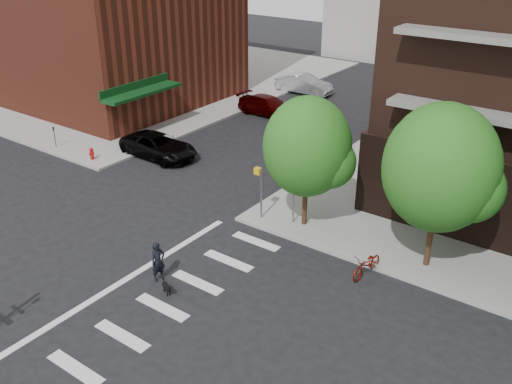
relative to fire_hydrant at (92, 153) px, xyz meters
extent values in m
plane|color=black|center=(10.50, -7.80, -0.55)|extent=(120.00, 120.00, 0.00)
cube|color=gray|center=(-14.00, 15.70, -0.48)|extent=(31.00, 33.00, 0.15)
cube|color=silver|center=(13.50, -11.80, -0.55)|extent=(2.40, 0.50, 0.01)
cube|color=silver|center=(13.50, -9.80, -0.55)|extent=(2.40, 0.50, 0.01)
cube|color=silver|center=(13.50, -7.80, -0.55)|extent=(2.40, 0.50, 0.01)
cube|color=silver|center=(13.50, -5.80, -0.55)|extent=(2.40, 0.50, 0.01)
cube|color=silver|center=(13.50, -3.80, -0.55)|extent=(2.40, 0.50, 0.01)
cube|color=silver|center=(13.50, -1.80, -0.55)|extent=(2.40, 0.50, 0.01)
cube|color=silver|center=(11.00, -7.80, -0.55)|extent=(0.30, 13.00, 0.01)
cube|color=#0C3814|center=(-0.80, 5.20, 2.40)|extent=(1.40, 6.00, 0.20)
cylinder|color=#301E11|center=(14.50, 0.70, 0.75)|extent=(0.24, 0.24, 2.30)
sphere|color=#235B19|center=(14.50, 0.70, 3.50)|extent=(4.00, 4.00, 4.00)
cylinder|color=#301E11|center=(20.50, 0.70, 0.90)|extent=(0.24, 0.24, 2.60)
sphere|color=#235B19|center=(20.50, 0.70, 4.00)|extent=(4.50, 4.50, 4.50)
cylinder|color=slate|center=(12.50, 0.00, 0.90)|extent=(0.10, 0.10, 2.60)
cube|color=gold|center=(12.30, 0.00, 2.00)|extent=(0.32, 0.25, 0.32)
cylinder|color=slate|center=(14.00, 0.50, 0.70)|extent=(0.08, 0.08, 2.20)
cube|color=gold|center=(14.00, 0.35, 1.60)|extent=(0.64, 0.02, 0.64)
cylinder|color=#A50C0C|center=(0.00, 0.00, -0.10)|extent=(0.22, 0.22, 0.60)
sphere|color=#A50C0C|center=(0.00, 0.00, 0.21)|extent=(0.24, 0.24, 0.24)
cylinder|color=black|center=(-3.50, 0.00, 0.15)|extent=(0.05, 0.05, 1.10)
cube|color=black|center=(-3.50, 0.00, 0.81)|extent=(0.10, 0.08, 0.22)
imported|color=black|center=(2.72, 2.90, 0.16)|extent=(2.47, 5.16, 1.42)
imported|color=#360202|center=(3.42, 13.58, 0.15)|extent=(2.06, 4.89, 1.41)
imported|color=#B9BCC1|center=(2.52, 20.07, 0.23)|extent=(1.90, 4.85, 1.57)
imported|color=maroon|center=(18.74, -1.30, -0.05)|extent=(0.88, 1.98, 1.00)
imported|color=black|center=(12.11, -6.54, 0.30)|extent=(0.70, 0.53, 1.71)
cube|color=black|center=(13.01, -7.05, -0.24)|extent=(0.51, 0.34, 0.20)
cube|color=black|center=(13.26, -7.16, -0.12)|extent=(0.18, 0.16, 0.14)
cylinder|color=black|center=(13.16, -7.00, -0.45)|extent=(0.05, 0.05, 0.21)
cylinder|color=black|center=(12.87, -7.10, -0.45)|extent=(0.05, 0.05, 0.21)
camera|label=1|loc=(26.63, -19.82, 12.72)|focal=40.00mm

